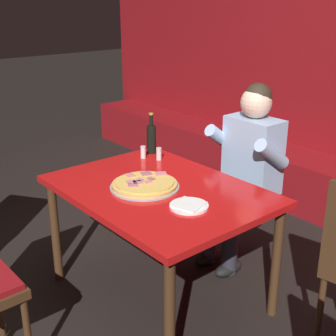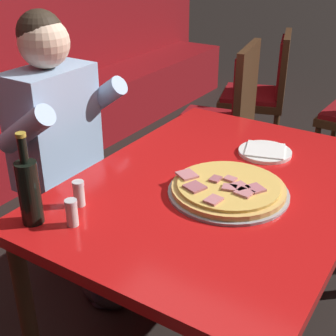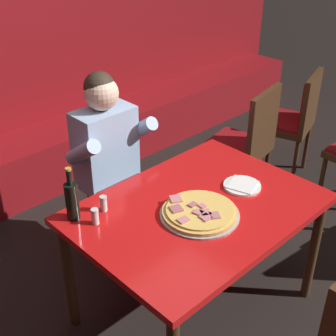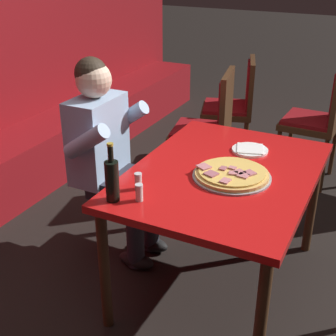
{
  "view_description": "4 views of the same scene",
  "coord_description": "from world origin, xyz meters",
  "px_view_note": "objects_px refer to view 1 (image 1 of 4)",
  "views": [
    {
      "loc": [
        1.98,
        -1.58,
        1.82
      ],
      "look_at": [
        0.06,
        0.02,
        0.89
      ],
      "focal_mm": 50.0,
      "sensor_mm": 36.0,
      "label": 1
    },
    {
      "loc": [
        -1.32,
        -0.63,
        1.54
      ],
      "look_at": [
        0.08,
        0.26,
        0.7
      ],
      "focal_mm": 50.0,
      "sensor_mm": 36.0,
      "label": 2
    },
    {
      "loc": [
        -1.51,
        -1.35,
        2.16
      ],
      "look_at": [
        -0.12,
        0.1,
        0.99
      ],
      "focal_mm": 50.0,
      "sensor_mm": 36.0,
      "label": 3
    },
    {
      "loc": [
        -2.14,
        -0.73,
        1.86
      ],
      "look_at": [
        -0.13,
        0.27,
        0.77
      ],
      "focal_mm": 50.0,
      "sensor_mm": 36.0,
      "label": 4
    }
  ],
  "objects_px": {
    "beer_bottle": "(151,138)",
    "shaker_oregano": "(159,154)",
    "main_dining_table": "(159,200)",
    "shaker_red_pepper_flakes": "(143,153)",
    "diner_seated_blue_shirt": "(244,168)",
    "pizza": "(145,184)",
    "plate_white_paper": "(189,206)"
  },
  "relations": [
    {
      "from": "shaker_red_pepper_flakes",
      "to": "shaker_oregano",
      "type": "relative_size",
      "value": 1.0
    },
    {
      "from": "shaker_red_pepper_flakes",
      "to": "diner_seated_blue_shirt",
      "type": "height_order",
      "value": "diner_seated_blue_shirt"
    },
    {
      "from": "main_dining_table",
      "to": "beer_bottle",
      "type": "height_order",
      "value": "beer_bottle"
    },
    {
      "from": "pizza",
      "to": "plate_white_paper",
      "type": "distance_m",
      "value": 0.37
    },
    {
      "from": "main_dining_table",
      "to": "shaker_oregano",
      "type": "relative_size",
      "value": 14.87
    },
    {
      "from": "main_dining_table",
      "to": "pizza",
      "type": "distance_m",
      "value": 0.13
    },
    {
      "from": "shaker_red_pepper_flakes",
      "to": "shaker_oregano",
      "type": "height_order",
      "value": "same"
    },
    {
      "from": "plate_white_paper",
      "to": "diner_seated_blue_shirt",
      "type": "xyz_separation_m",
      "value": [
        -0.3,
        0.78,
        -0.05
      ]
    },
    {
      "from": "main_dining_table",
      "to": "shaker_red_pepper_flakes",
      "type": "distance_m",
      "value": 0.55
    },
    {
      "from": "plate_white_paper",
      "to": "shaker_oregano",
      "type": "distance_m",
      "value": 0.78
    },
    {
      "from": "beer_bottle",
      "to": "shaker_oregano",
      "type": "bearing_deg",
      "value": -19.52
    },
    {
      "from": "pizza",
      "to": "shaker_red_pepper_flakes",
      "type": "bearing_deg",
      "value": 143.76
    },
    {
      "from": "main_dining_table",
      "to": "plate_white_paper",
      "type": "xyz_separation_m",
      "value": [
        0.31,
        -0.05,
        0.09
      ]
    },
    {
      "from": "plate_white_paper",
      "to": "beer_bottle",
      "type": "bearing_deg",
      "value": 154.21
    },
    {
      "from": "pizza",
      "to": "shaker_oregano",
      "type": "bearing_deg",
      "value": 131.24
    },
    {
      "from": "shaker_oregano",
      "to": "plate_white_paper",
      "type": "bearing_deg",
      "value": -27.06
    },
    {
      "from": "pizza",
      "to": "beer_bottle",
      "type": "bearing_deg",
      "value": 138.22
    },
    {
      "from": "plate_white_paper",
      "to": "shaker_oregano",
      "type": "relative_size",
      "value": 2.44
    },
    {
      "from": "plate_white_paper",
      "to": "shaker_red_pepper_flakes",
      "type": "height_order",
      "value": "shaker_red_pepper_flakes"
    },
    {
      "from": "shaker_oregano",
      "to": "diner_seated_blue_shirt",
      "type": "relative_size",
      "value": 0.07
    },
    {
      "from": "pizza",
      "to": "shaker_oregano",
      "type": "relative_size",
      "value": 4.75
    },
    {
      "from": "diner_seated_blue_shirt",
      "to": "shaker_red_pepper_flakes",
      "type": "bearing_deg",
      "value": -135.63
    },
    {
      "from": "beer_bottle",
      "to": "shaker_oregano",
      "type": "xyz_separation_m",
      "value": [
        0.15,
        -0.05,
        -0.07
      ]
    },
    {
      "from": "main_dining_table",
      "to": "beer_bottle",
      "type": "bearing_deg",
      "value": 145.62
    },
    {
      "from": "shaker_oregano",
      "to": "shaker_red_pepper_flakes",
      "type": "bearing_deg",
      "value": -148.23
    },
    {
      "from": "pizza",
      "to": "shaker_oregano",
      "type": "distance_m",
      "value": 0.49
    },
    {
      "from": "pizza",
      "to": "diner_seated_blue_shirt",
      "type": "relative_size",
      "value": 0.32
    },
    {
      "from": "shaker_oregano",
      "to": "diner_seated_blue_shirt",
      "type": "height_order",
      "value": "diner_seated_blue_shirt"
    },
    {
      "from": "diner_seated_blue_shirt",
      "to": "pizza",
      "type": "bearing_deg",
      "value": -95.25
    },
    {
      "from": "main_dining_table",
      "to": "shaker_oregano",
      "type": "height_order",
      "value": "shaker_oregano"
    },
    {
      "from": "beer_bottle",
      "to": "shaker_oregano",
      "type": "height_order",
      "value": "beer_bottle"
    },
    {
      "from": "pizza",
      "to": "shaker_red_pepper_flakes",
      "type": "xyz_separation_m",
      "value": [
        -0.42,
        0.31,
        0.02
      ]
    }
  ]
}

